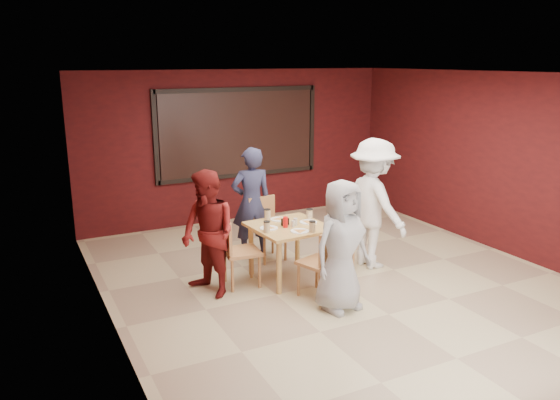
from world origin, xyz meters
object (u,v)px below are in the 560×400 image
dining_table (289,232)px  diner_left (208,234)px  chair_left (236,248)px  diner_back (251,203)px  chair_front (323,259)px  chair_right (342,240)px  chair_back (266,224)px  diner_right (373,204)px  diner_front (341,246)px

dining_table → diner_left: 1.18m
chair_left → diner_back: size_ratio=0.56×
chair_front → chair_right: chair_front is taller
dining_table → chair_back: (0.07, 0.88, -0.14)m
chair_right → chair_front: bearing=-136.6°
chair_left → diner_left: (-0.41, -0.09, 0.28)m
chair_left → diner_left: bearing=-167.2°
chair_front → diner_right: bearing=27.7°
chair_left → diner_right: bearing=-5.7°
chair_front → diner_back: diner_back is taller
chair_front → chair_back: size_ratio=0.97×
chair_front → diner_right: diner_right is taller
chair_back → chair_left: 1.15m
diner_left → chair_front: bearing=41.4°
diner_front → diner_right: size_ratio=0.86×
dining_table → chair_left: 0.77m
chair_left → chair_right: 1.59m
diner_left → chair_left: bearing=85.4°
chair_right → diner_front: (-0.71, -1.06, 0.36)m
chair_back → diner_right: size_ratio=0.50×
diner_left → chair_right: bearing=70.6°
chair_left → diner_back: (0.66, 0.97, 0.31)m
diner_left → diner_right: bearing=69.9°
chair_right → chair_left: bearing=174.2°
chair_right → diner_right: 0.70m
chair_front → chair_left: chair_left is taller
chair_front → chair_right: 1.01m
chair_front → diner_left: bearing=148.8°
diner_back → chair_right: bearing=138.0°
chair_left → diner_front: 1.52m
chair_back → diner_front: size_ratio=0.58×
chair_back → chair_left: (-0.83, -0.80, 0.01)m
chair_front → chair_left: size_ratio=0.95×
dining_table → chair_right: (0.82, -0.08, -0.22)m
dining_table → diner_left: bearing=-179.4°
diner_right → diner_front: bearing=124.4°
chair_right → diner_front: size_ratio=0.49×
chair_front → diner_front: (0.03, -0.36, 0.29)m
chair_left → diner_right: (2.08, -0.21, 0.40)m
chair_right → chair_back: bearing=128.2°
diner_front → diner_right: bearing=30.6°
chair_front → diner_back: 1.86m
chair_right → diner_left: diner_left is taller
chair_front → diner_front: diner_front is taller
chair_front → diner_left: (-1.25, 0.76, 0.30)m
chair_front → chair_left: bearing=134.8°
chair_front → diner_front: 0.47m
diner_back → diner_right: size_ratio=0.90×
chair_back → diner_back: size_ratio=0.55×
chair_front → chair_left: 1.20m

